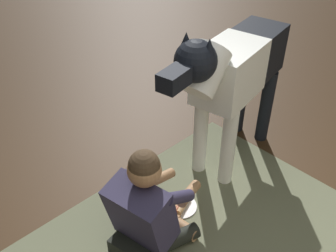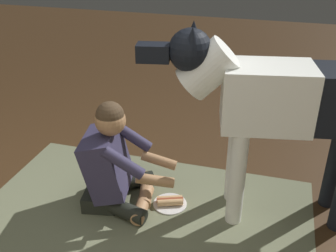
{
  "view_description": "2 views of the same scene",
  "coord_description": "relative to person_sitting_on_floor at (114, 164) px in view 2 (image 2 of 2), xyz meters",
  "views": [
    {
      "loc": [
        1.1,
        0.82,
        2.22
      ],
      "look_at": [
        -0.39,
        -0.73,
        0.66
      ],
      "focal_mm": 41.22,
      "sensor_mm": 36.0,
      "label": 1
    },
    {
      "loc": [
        -0.98,
        1.67,
        1.87
      ],
      "look_at": [
        -0.33,
        -0.61,
        0.63
      ],
      "focal_mm": 42.21,
      "sensor_mm": 36.0,
      "label": 2
    }
  ],
  "objects": [
    {
      "name": "area_rug",
      "position": [
        -0.24,
        0.33,
        -0.33
      ],
      "size": [
        2.34,
        1.94,
        0.01
      ],
      "primitive_type": "cube",
      "color": "#686C50",
      "rests_on": "ground"
    },
    {
      "name": "person_sitting_on_floor",
      "position": [
        0.0,
        0.0,
        0.0
      ],
      "size": [
        0.71,
        0.57,
        0.81
      ],
      "color": "black",
      "rests_on": "ground"
    },
    {
      "name": "ground_plane",
      "position": [
        -0.03,
        0.49,
        -0.33
      ],
      "size": [
        13.85,
        13.85,
        0.0
      ],
      "primitive_type": "plane",
      "color": "#3C2715"
    },
    {
      "name": "hot_dog_on_plate",
      "position": [
        -0.39,
        -0.07,
        -0.31
      ],
      "size": [
        0.25,
        0.25,
        0.06
      ],
      "color": "silver",
      "rests_on": "ground"
    },
    {
      "name": "large_dog",
      "position": [
        -1.05,
        -0.19,
        0.52
      ],
      "size": [
        1.65,
        0.51,
        1.33
      ],
      "color": "white",
      "rests_on": "ground"
    }
  ]
}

